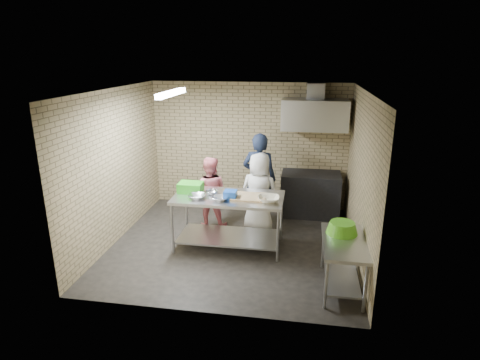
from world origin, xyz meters
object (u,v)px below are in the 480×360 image
Objects in this scene: side_counter at (342,264)px; stove at (310,194)px; bottle_red at (317,117)px; woman_pink at (210,192)px; blue_tub at (230,195)px; man_navy at (259,179)px; woman_white at (259,193)px; bottle_green at (337,118)px; green_basin at (342,228)px; prep_table at (229,221)px; green_crate at (191,187)px.

side_counter is 1.00× the size of stove.
bottle_red is 2.66m from woman_pink.
stove is 2.33m from blue_tub.
man_navy reaches higher than woman_white.
green_basin is at bearing -90.42° from bottle_green.
blue_tub reaches higher than side_counter.
stove is 0.66× the size of man_navy.
bottle_red is 0.13× the size of woman_pink.
bottle_red reaches higher than man_navy.
woman_pink is at bearing 8.11° from woman_white.
woman_white is at bearing 132.81° from green_basin.
prep_table reaches higher than stove.
side_counter is 0.66× the size of man_navy.
bottle_red reaches higher than green_crate.
man_navy is (-1.46, -0.83, -1.10)m from bottle_green.
blue_tub is (-1.81, 0.94, 0.63)m from side_counter.
man_navy is at bearing -149.68° from stove.
blue_tub is at bearing 82.06° from man_navy.
blue_tub is 1.10m from woman_pink.
green_crate reaches higher than green_basin.
green_crate is 2.77× the size of bottle_green.
blue_tub is 0.93m from woman_white.
woman_pink reaches higher than green_basin.
prep_table is 1.22× the size of woman_white.
side_counter is at bearing 141.14° from woman_white.
man_navy reaches higher than green_basin.
bottle_red is at bearing -153.28° from woman_pink.
man_navy is (-1.06, -0.83, -1.12)m from bottle_red.
man_navy is at bearing 127.00° from green_basin.
bottle_red is (1.41, 2.05, 1.03)m from blue_tub.
woman_white is at bearing 27.31° from green_crate.
blue_tub is (0.75, -0.22, -0.02)m from green_crate.
green_crate is 3.00m from bottle_red.
green_crate is at bearing 39.60° from woman_white.
blue_tub is 0.45× the size of green_basin.
green_crate is at bearing -142.91° from stove.
woman_pink is (-2.38, 1.82, 0.33)m from side_counter.
prep_table is at bearing 156.75° from green_basin.
bottle_green reaches higher than green_crate.
man_navy reaches higher than green_crate.
woman_white is (0.05, -0.41, -0.14)m from man_navy.
bottle_red reaches higher than green_basin.
bottle_green is 0.10× the size of woman_white.
prep_table is at bearing 120.02° from woman_pink.
stove is 5.78× the size of blue_tub.
blue_tub is 0.15× the size of woman_pink.
woman_white is at bearing -138.66° from bottle_green.
woman_pink is (-2.38, -1.17, -1.31)m from bottle_green.
bottle_red is at bearing 78.23° from stove.
man_navy is at bearing 70.55° from prep_table.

